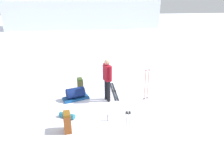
# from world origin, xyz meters

# --- Properties ---
(ground_plane) EXTENTS (80.00, 80.00, 0.00)m
(ground_plane) POSITION_xyz_m (0.00, 0.00, 0.00)
(ground_plane) COLOR white
(distant_snow_ridge) EXTENTS (18.18, 5.39, 3.29)m
(distant_snow_ridge) POSITION_xyz_m (-0.96, 20.75, 1.65)
(distant_snow_ridge) COLOR white
(distant_snow_ridge) RESTS_ON ground_plane
(skier_standing) EXTENTS (0.33, 0.54, 1.70)m
(skier_standing) POSITION_xyz_m (-0.18, 0.03, 0.95)
(skier_standing) COLOR black
(skier_standing) RESTS_ON ground_plane
(ski_pair_near) EXTENTS (0.40, 1.72, 0.05)m
(ski_pair_near) POSITION_xyz_m (0.45, -1.09, 0.01)
(ski_pair_near) COLOR silver
(ski_pair_near) RESTS_ON ground_plane
(ski_pair_far) EXTENTS (0.18, 1.84, 0.05)m
(ski_pair_far) POSITION_xyz_m (0.19, 0.83, 0.01)
(ski_pair_far) COLOR black
(ski_pair_far) RESTS_ON ground_plane
(backpack_large_dark) EXTENTS (0.28, 0.41, 0.55)m
(backpack_large_dark) POSITION_xyz_m (-1.25, 1.13, 0.27)
(backpack_large_dark) COLOR #444321
(backpack_large_dark) RESTS_ON ground_plane
(backpack_bright) EXTENTS (0.26, 0.40, 0.65)m
(backpack_bright) POSITION_xyz_m (-1.60, -1.89, 0.32)
(backpack_bright) COLOR brown
(backpack_bright) RESTS_ON ground_plane
(ski_poles_planted_near) EXTENTS (0.20, 0.11, 1.27)m
(ski_poles_planted_near) POSITION_xyz_m (1.34, -0.10, 0.71)
(ski_poles_planted_near) COLOR maroon
(ski_poles_planted_near) RESTS_ON ground_plane
(gear_sled) EXTENTS (1.10, 0.76, 0.49)m
(gear_sled) POSITION_xyz_m (-1.43, 0.28, 0.22)
(gear_sled) COLOR #164C8D
(gear_sled) RESTS_ON ground_plane
(sleeping_mat_rolled) EXTENTS (0.57, 0.42, 0.18)m
(sleeping_mat_rolled) POSITION_xyz_m (-1.68, -1.12, 0.09)
(sleeping_mat_rolled) COLOR teal
(sleeping_mat_rolled) RESTS_ON ground_plane
(thermos_bottle) EXTENTS (0.07, 0.07, 0.26)m
(thermos_bottle) POSITION_xyz_m (-0.32, -1.48, 0.13)
(thermos_bottle) COLOR #B3B3C3
(thermos_bottle) RESTS_ON ground_plane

